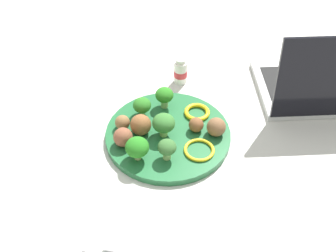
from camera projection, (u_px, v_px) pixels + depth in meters
ground_plane at (168, 137)px, 0.98m from camera, size 4.00×4.00×0.00m
plate at (168, 135)px, 0.98m from camera, size 0.28×0.28×0.02m
broccoli_floret_far_rim at (142, 105)px, 0.99m from camera, size 0.04×0.04×0.05m
broccoli_floret_back_right at (137, 147)px, 0.89m from camera, size 0.05×0.05×0.05m
broccoli_floret_front_left at (164, 123)px, 0.94m from camera, size 0.05×0.05×0.06m
broccoli_floret_near_rim at (164, 96)px, 1.01m from camera, size 0.04×0.04×0.05m
broccoli_floret_front_right at (167, 148)px, 0.89m from camera, size 0.04×0.04×0.05m
meatball_front_right at (122, 122)px, 0.97m from camera, size 0.03×0.03×0.03m
meatball_front_left at (196, 125)px, 0.96m from camera, size 0.03×0.03×0.03m
meatball_mid_right at (123, 137)px, 0.93m from camera, size 0.04×0.04×0.04m
meatball_mid_left at (216, 127)px, 0.95m from camera, size 0.04×0.04×0.04m
meatball_near_rim at (141, 125)px, 0.95m from camera, size 0.05×0.05×0.05m
pepper_ring_mid_right at (199, 150)px, 0.93m from camera, size 0.09×0.09×0.01m
pepper_ring_mid_left at (197, 112)px, 1.01m from camera, size 0.06×0.06×0.01m
napkin at (109, 222)px, 0.82m from camera, size 0.18×0.14×0.01m
fork at (117, 226)px, 0.80m from camera, size 0.12×0.04×0.01m
knife at (99, 221)px, 0.81m from camera, size 0.15×0.04×0.01m
yogurt_bottle at (181, 72)px, 1.11m from camera, size 0.03×0.03×0.07m
laptop at (328, 84)px, 1.06m from camera, size 0.34×0.38×0.22m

